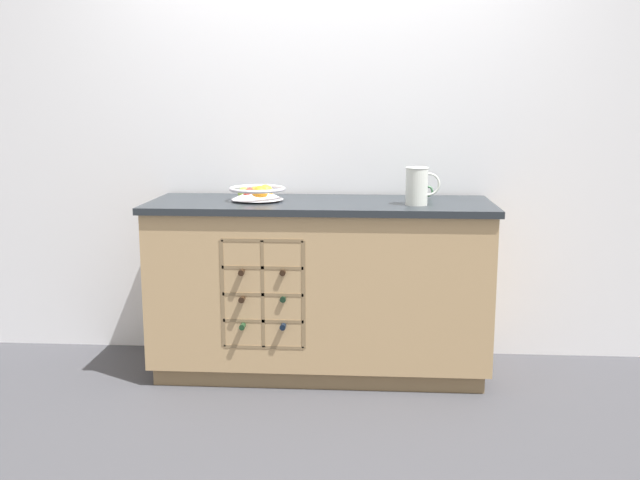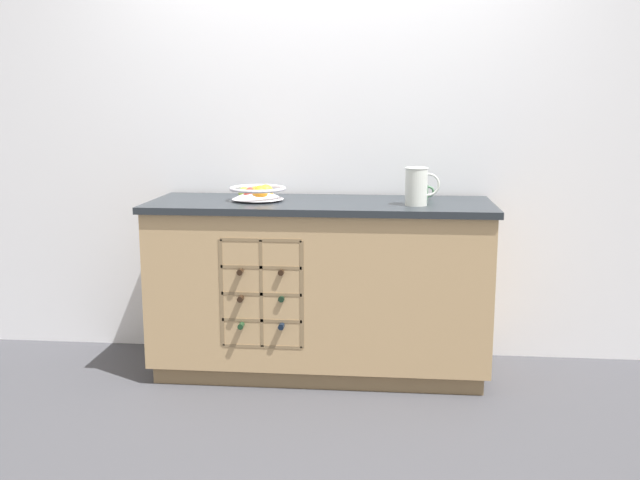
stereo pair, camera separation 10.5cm
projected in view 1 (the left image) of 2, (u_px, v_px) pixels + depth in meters
name	position (u px, v px, depth m)	size (l,w,h in m)	color
ground_plane	(320.00, 370.00, 3.90)	(14.00, 14.00, 0.00)	#424247
back_wall	(324.00, 133.00, 4.03)	(4.40, 0.06, 2.55)	white
kitchen_island	(319.00, 287.00, 3.81)	(1.80, 0.66, 0.93)	olive
fruit_bowl	(257.00, 192.00, 3.75)	(0.30, 0.30, 0.09)	silver
white_pitcher	(417.00, 185.00, 3.58)	(0.18, 0.12, 0.19)	silver
ceramic_mug	(420.00, 192.00, 3.83)	(0.12, 0.08, 0.08)	#4C7A56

